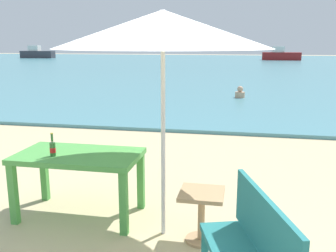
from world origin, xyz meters
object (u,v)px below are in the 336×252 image
at_px(swimmer_person, 240,93).
at_px(picnic_table_green, 79,163).
at_px(bench_teal_center, 251,251).
at_px(boat_cargo_ship, 281,55).
at_px(boat_fishing_trawler, 37,53).
at_px(side_table_wood, 201,209).
at_px(patio_umbrella, 163,30).
at_px(beer_bottle_amber, 53,148).

bearing_deg(swimmer_person, picnic_table_green, -100.01).
bearing_deg(bench_teal_center, boat_cargo_ship, 84.78).
bearing_deg(boat_fishing_trawler, side_table_wood, -58.23).
bearing_deg(patio_umbrella, side_table_wood, -12.67).
xyz_separation_m(patio_umbrella, boat_fishing_trawler, (-24.13, 39.53, -1.50)).
bearing_deg(bench_teal_center, boat_fishing_trawler, 121.59).
bearing_deg(boat_fishing_trawler, patio_umbrella, -58.60).
distance_m(patio_umbrella, swimmer_person, 10.10).
xyz_separation_m(beer_bottle_amber, boat_fishing_trawler, (-22.85, 39.45, -0.23)).
bearing_deg(patio_umbrella, boat_cargo_ship, 83.37).
height_order(bench_teal_center, boat_fishing_trawler, boat_fishing_trawler).
relative_size(patio_umbrella, boat_cargo_ship, 0.57).
height_order(beer_bottle_amber, side_table_wood, beer_bottle_amber).
distance_m(picnic_table_green, side_table_wood, 1.52).
xyz_separation_m(swimmer_person, boat_fishing_trawler, (-24.79, 29.63, 0.38)).
bearing_deg(beer_bottle_amber, boat_cargo_ship, 81.55).
distance_m(picnic_table_green, swimmer_person, 9.83).
distance_m(patio_umbrella, boat_cargo_ship, 39.83).
xyz_separation_m(bench_teal_center, boat_cargo_ship, (3.71, 40.66, 0.06)).
height_order(bench_teal_center, boat_cargo_ship, boat_cargo_ship).
bearing_deg(picnic_table_green, boat_fishing_trawler, 120.43).
bearing_deg(picnic_table_green, boat_cargo_ship, 81.84).
height_order(beer_bottle_amber, patio_umbrella, patio_umbrella).
height_order(picnic_table_green, bench_teal_center, bench_teal_center).
xyz_separation_m(picnic_table_green, patio_umbrella, (1.04, -0.23, 1.47)).
height_order(side_table_wood, bench_teal_center, bench_teal_center).
bearing_deg(swimmer_person, patio_umbrella, -93.85).
relative_size(picnic_table_green, boat_cargo_ship, 0.35).
distance_m(beer_bottle_amber, boat_cargo_ship, 39.89).
xyz_separation_m(patio_umbrella, side_table_wood, (0.41, -0.09, -1.76)).
xyz_separation_m(beer_bottle_amber, side_table_wood, (1.68, -0.17, -0.50)).
relative_size(side_table_wood, bench_teal_center, 0.43).
height_order(picnic_table_green, boat_fishing_trawler, boat_fishing_trawler).
relative_size(picnic_table_green, beer_bottle_amber, 5.28).
height_order(beer_bottle_amber, boat_cargo_ship, boat_cargo_ship).
height_order(picnic_table_green, swimmer_person, picnic_table_green).
height_order(boat_cargo_ship, boat_fishing_trawler, boat_fishing_trawler).
bearing_deg(beer_bottle_amber, picnic_table_green, 33.50).
distance_m(boat_cargo_ship, boat_fishing_trawler, 28.72).
distance_m(picnic_table_green, bench_teal_center, 2.35).
bearing_deg(patio_umbrella, bench_teal_center, -52.11).
xyz_separation_m(patio_umbrella, bench_teal_center, (0.88, -1.13, -1.58)).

